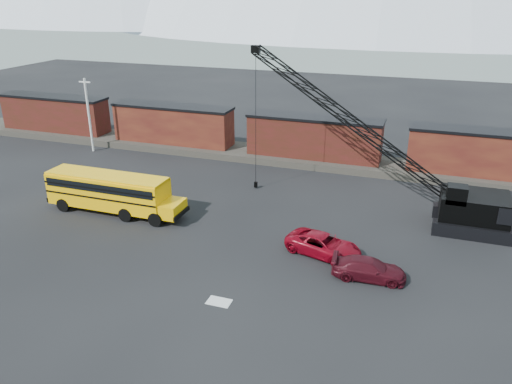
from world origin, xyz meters
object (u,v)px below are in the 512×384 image
red_pickup (323,245)px  maroon_suv (369,269)px  school_bus (112,192)px  crawler_crane (356,125)px

red_pickup → maroon_suv: bearing=-106.1°
school_bus → maroon_suv: size_ratio=2.56×
school_bus → red_pickup: (17.39, -1.26, -1.08)m
school_bus → maroon_suv: school_bus is taller
crawler_crane → school_bus: bearing=-157.3°
crawler_crane → maroon_suv: bearing=-75.0°
school_bus → red_pickup: size_ratio=2.26×
school_bus → crawler_crane: 19.97m
red_pickup → crawler_crane: size_ratio=0.24×
red_pickup → maroon_suv: red_pickup is taller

